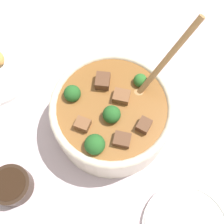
# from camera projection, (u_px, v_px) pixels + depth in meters

# --- Properties ---
(ground_plane) EXTENTS (4.00, 4.00, 0.00)m
(ground_plane) POSITION_uv_depth(u_px,v_px,m) (112.00, 123.00, 0.66)
(ground_plane) COLOR silver
(stew_bowl) EXTENTS (0.28, 0.26, 0.26)m
(stew_bowl) POSITION_uv_depth(u_px,v_px,m) (112.00, 113.00, 0.60)
(stew_bowl) COLOR beige
(stew_bowl) RESTS_ON ground_plane
(condiment_bowl) EXTENTS (0.08, 0.08, 0.04)m
(condiment_bowl) POSITION_uv_depth(u_px,v_px,m) (12.00, 185.00, 0.58)
(condiment_bowl) COLOR black
(condiment_bowl) RESTS_ON ground_plane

